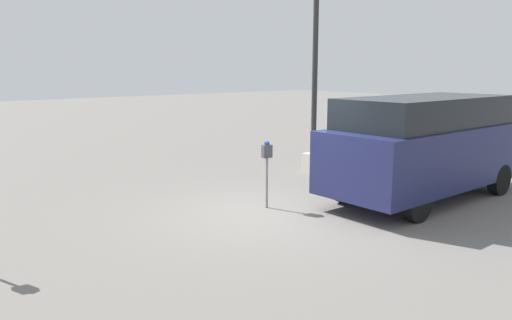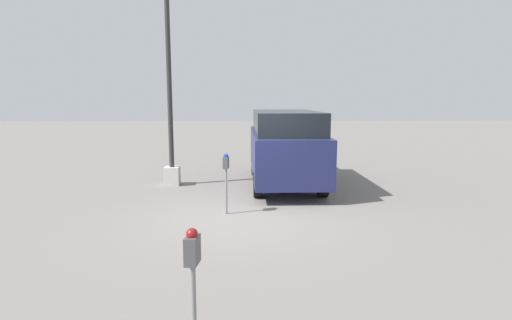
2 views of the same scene
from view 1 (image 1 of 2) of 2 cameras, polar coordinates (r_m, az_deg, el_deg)
name	(u,v)px [view 1 (image 1 of 2)]	position (r m, az deg, el deg)	size (l,w,h in m)	color
ground_plane	(273,213)	(9.84, 1.94, -6.06)	(80.00, 80.00, 0.00)	slate
parking_meter_near	(267,159)	(9.97, 1.25, 0.15)	(0.21, 0.14, 1.37)	gray
lamp_post	(314,91)	(13.25, 6.70, 7.84)	(0.44, 0.44, 7.03)	beige
parked_van	(426,144)	(11.23, 18.89, 1.70)	(5.15, 1.96, 2.21)	navy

